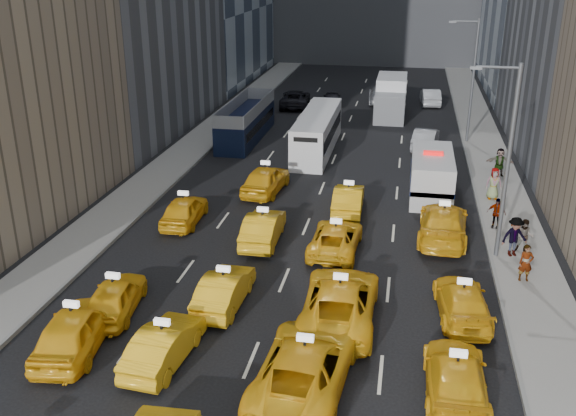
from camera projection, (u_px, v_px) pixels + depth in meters
name	position (u px, v px, depth m)	size (l,w,h in m)	color
ground	(237.00, 396.00, 20.62)	(160.00, 160.00, 0.00)	black
sidewalk_west	(184.00, 154.00, 45.24)	(3.00, 90.00, 0.15)	gray
sidewalk_east	(493.00, 172.00, 41.61)	(3.00, 90.00, 0.15)	gray
curb_west	(204.00, 155.00, 44.98)	(0.15, 90.00, 0.18)	slate
curb_east	(470.00, 170.00, 41.85)	(0.15, 90.00, 0.18)	slate
streetlight_near	(506.00, 157.00, 28.17)	(2.15, 0.22, 9.00)	#595B60
streetlight_far	(472.00, 77.00, 46.44)	(2.15, 0.22, 9.00)	#595B60
taxi_4	(75.00, 330.00, 22.75)	(1.93, 4.80, 1.63)	#F4AF14
taxi_5	(164.00, 345.00, 22.08)	(1.46, 4.19, 1.38)	#F4AF14
taxi_6	(305.00, 366.00, 20.72)	(2.78, 6.03, 1.68)	#F4AF14
taxi_7	(456.00, 378.00, 20.37)	(1.95, 4.79, 1.39)	#F4AF14
taxi_8	(115.00, 297.00, 25.13)	(1.68, 4.18, 1.43)	#F4AF14
taxi_9	(224.00, 290.00, 25.68)	(1.50, 4.30, 1.42)	#F4AF14
taxi_10	(340.00, 301.00, 24.59)	(2.77, 6.00, 1.67)	#F4AF14
taxi_11	(462.00, 302.00, 24.88)	(1.87, 4.60, 1.33)	#F4AF14
taxi_12	(184.00, 210.00, 33.59)	(1.72, 4.27, 1.46)	#F4AF14
taxi_13	(263.00, 228.00, 31.39)	(1.57, 4.51, 1.49)	#F4AF14
taxi_14	(336.00, 238.00, 30.43)	(2.19, 4.76, 1.32)	#F4AF14
taxi_15	(443.00, 223.00, 31.71)	(2.33, 5.72, 1.66)	#F4AF14
taxi_16	(266.00, 179.00, 37.89)	(1.93, 4.79, 1.63)	#F4AF14
taxi_17	(348.00, 199.00, 35.09)	(1.55, 4.44, 1.46)	#F4AF14
nypd_van	(431.00, 175.00, 37.39)	(2.77, 6.29, 2.64)	silver
double_decker	(246.00, 121.00, 48.69)	(3.05, 10.13, 2.90)	black
city_bus	(317.00, 132.00, 45.77)	(3.45, 10.86, 2.76)	silver
box_truck	(391.00, 97.00, 55.53)	(3.17, 7.51, 3.34)	white
misc_car_0	(426.00, 138.00, 46.58)	(1.57, 4.51, 1.49)	#95969C
misc_car_1	(295.00, 99.00, 59.24)	(2.56, 5.55, 1.54)	black
misc_car_2	(381.00, 95.00, 60.84)	(2.23, 5.48, 1.59)	gray
misc_car_3	(332.00, 99.00, 59.68)	(1.62, 4.01, 1.37)	black
misc_car_4	(430.00, 97.00, 60.08)	(1.61, 4.61, 1.52)	#B0B3B9
pedestrian_0	(526.00, 263.00, 27.29)	(0.60, 0.40, 1.66)	gray
pedestrian_1	(525.00, 236.00, 29.87)	(0.80, 0.44, 1.65)	gray
pedestrian_2	(515.00, 237.00, 29.52)	(1.23, 0.51, 1.90)	gray
pedestrian_3	(496.00, 213.00, 32.62)	(0.94, 0.43, 1.60)	gray
pedestrian_4	(494.00, 183.00, 36.47)	(0.90, 0.49, 1.84)	gray
pedestrian_5	(500.00, 162.00, 40.31)	(1.65, 0.47, 1.78)	gray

